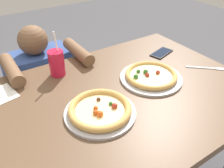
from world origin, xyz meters
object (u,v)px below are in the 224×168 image
at_px(pizza_far, 151,76).
at_px(fork, 207,68).
at_px(diner_seated, 45,96).
at_px(pizza_near, 100,110).
at_px(drink_cup_colored, 57,63).
at_px(cell_phone, 162,53).

bearing_deg(pizza_far, fork, -15.14).
height_order(pizza_far, diner_seated, diner_seated).
relative_size(pizza_near, pizza_far, 0.95).
relative_size(drink_cup_colored, diner_seated, 0.26).
relative_size(pizza_near, diner_seated, 0.33).
bearing_deg(diner_seated, pizza_near, -86.93).
xyz_separation_m(pizza_far, drink_cup_colored, (-0.37, 0.30, 0.05)).
bearing_deg(pizza_near, pizza_far, 13.89).
distance_m(drink_cup_colored, cell_phone, 0.63).
xyz_separation_m(pizza_near, fork, (0.67, -0.00, -0.02)).
relative_size(fork, diner_seated, 0.18).
xyz_separation_m(pizza_near, drink_cup_colored, (-0.03, 0.38, 0.05)).
relative_size(pizza_far, fork, 1.90).
bearing_deg(fork, pizza_near, 179.85).
distance_m(drink_cup_colored, diner_seated, 0.54).
distance_m(fork, diner_seated, 1.08).
xyz_separation_m(pizza_near, pizza_far, (0.35, 0.09, -0.00)).
xyz_separation_m(pizza_far, fork, (0.33, -0.09, -0.01)).
distance_m(pizza_far, fork, 0.34).
height_order(fork, diner_seated, diner_seated).
distance_m(pizza_far, drink_cup_colored, 0.48).
relative_size(fork, cell_phone, 1.00).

